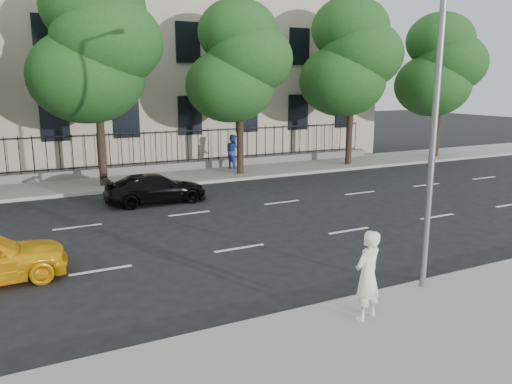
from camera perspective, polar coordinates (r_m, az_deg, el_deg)
ground at (r=12.82m, az=2.85°, el=-9.65°), size 120.00×120.00×0.00m
near_sidewalk at (r=9.85m, az=14.90°, el=-16.75°), size 60.00×4.00×0.15m
far_sidewalk at (r=25.47m, az=-12.84°, el=1.34°), size 60.00×4.00×0.15m
lane_markings at (r=16.88m, az=-5.12°, el=-4.20°), size 49.60×4.62×0.01m
masonry_building at (r=34.05m, az=-17.47°, el=18.92°), size 34.60×12.11×18.50m
iron_fence at (r=27.00m, az=-13.77°, el=3.14°), size 30.00×0.50×2.20m
street_light at (r=11.99m, az=18.27°, el=13.43°), size 0.25×3.32×8.05m
tree_c at (r=24.06m, az=-17.90°, el=15.61°), size 5.89×5.50×9.80m
tree_d at (r=26.11m, az=-1.97°, el=14.61°), size 5.34×4.94×8.84m
tree_e at (r=29.74m, az=10.80°, el=14.82°), size 5.71×5.31×9.46m
tree_f at (r=34.40m, az=20.36°, el=13.39°), size 5.52×5.12×9.01m
black_sedan at (r=20.71m, az=-11.39°, el=0.40°), size 4.16×1.72×1.20m
woman_near at (r=10.25m, az=12.62°, el=-9.27°), size 0.77×0.62×1.84m
pedestrian_far at (r=27.71m, az=-2.65°, el=4.65°), size 0.93×1.08×1.89m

